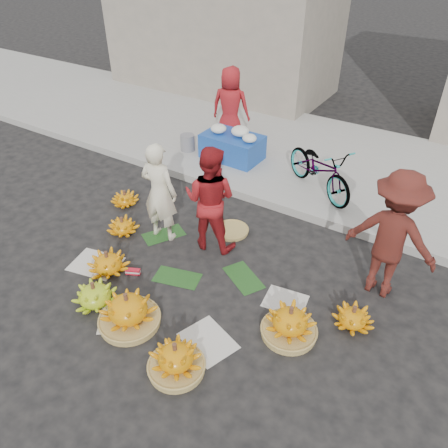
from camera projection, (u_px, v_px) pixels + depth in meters
The scene contains 23 objects.
ground at pixel (191, 272), 6.28m from camera, with size 80.00×80.00×0.00m, color black.
curb at pixel (263, 199), 7.76m from camera, with size 40.00×0.25×0.15m, color gray.
sidewalk at pixel (310, 155), 9.22m from camera, with size 40.00×4.00×0.12m, color gray.
building_left at pixel (223, 14), 11.83m from camera, with size 6.00×3.00×4.00m, color gray.
newspaper_scatter at pixel (156, 307), 5.73m from camera, with size 3.20×1.80×0.00m, color silver, non-canonical shape.
banana_leaves at pixel (194, 262), 6.46m from camera, with size 2.00×1.00×0.00m, color #184517, non-canonical shape.
banana_bunch_0 at pixel (108, 263), 6.22m from camera, with size 0.68×0.68×0.36m.
banana_bunch_1 at pixel (95, 295), 5.69m from camera, with size 0.59×0.59×0.37m.
banana_bunch_2 at pixel (128, 311), 5.37m from camera, with size 0.88×0.88×0.51m.
banana_bunch_3 at pixel (176, 359), 4.83m from camera, with size 0.65×0.65×0.44m.
banana_bunch_4 at pixel (290, 323), 5.24m from camera, with size 0.67×0.67×0.46m.
banana_bunch_5 at pixel (353, 317), 5.41m from camera, with size 0.51×0.51×0.31m.
banana_bunch_6 at pixel (123, 226), 6.99m from camera, with size 0.47×0.47×0.30m.
banana_bunch_7 at pixel (125, 199), 7.68m from camera, with size 0.43×0.43×0.28m.
basket_spare at pixel (232, 231), 7.06m from camera, with size 0.52×0.52×0.06m, color #A08243.
incense_stack at pixel (133, 272), 6.22m from camera, with size 0.21×0.07×0.09m, color red.
vendor_cream at pixel (159, 192), 6.55m from camera, with size 0.58×0.38×1.60m, color #F4EDCD.
vendor_red at pixel (210, 199), 6.35m from camera, with size 0.80×0.63×1.65m, color #AD1A1C.
man_striped at pixel (392, 236), 5.49m from camera, with size 1.17×0.67×1.81m, color maroon.
flower_table at pixel (233, 145), 8.81m from camera, with size 1.20×0.77×0.69m.
grey_bucket at pixel (188, 143), 9.17m from camera, with size 0.30×0.30×0.34m, color slate.
flower_vendor at pixel (231, 107), 9.07m from camera, with size 0.80×0.52×1.64m, color #AD1A1C.
bicycle at pixel (320, 168), 7.64m from camera, with size 1.74×0.61×0.91m, color gray.
Camera 1 is at (2.91, -3.74, 4.21)m, focal length 35.00 mm.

